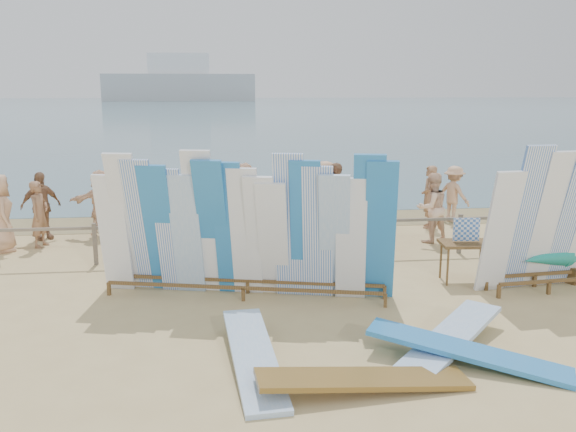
{
  "coord_description": "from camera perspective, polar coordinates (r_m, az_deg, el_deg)",
  "views": [
    {
      "loc": [
        -1.41,
        -9.81,
        3.65
      ],
      "look_at": [
        0.05,
        2.58,
        1.04
      ],
      "focal_mm": 38.0,
      "sensor_mm": 36.0,
      "label": 1
    }
  ],
  "objects": [
    {
      "name": "flat_board_a",
      "position": [
        8.43,
        -3.25,
        -13.89
      ],
      "size": [
        0.77,
        2.73,
        0.31
      ],
      "primitive_type": "cube",
      "rotation": [
        0.09,
        0.0,
        0.08
      ],
      "color": "#8AB2DE",
      "rests_on": "ground"
    },
    {
      "name": "side_surfboard_rack",
      "position": [
        11.96,
        23.05,
        -0.84
      ],
      "size": [
        2.4,
        0.93,
        2.73
      ],
      "rotation": [
        0.0,
        0.0,
        0.09
      ],
      "color": "brown",
      "rests_on": "ground"
    },
    {
      "name": "wet_sand_strip",
      "position": [
        17.46,
        -1.91,
        -0.28
      ],
      "size": [
        40.0,
        2.6,
        0.01
      ],
      "primitive_type": "cube",
      "color": "olive",
      "rests_on": "ground"
    },
    {
      "name": "beachgoer_0",
      "position": [
        15.28,
        -25.32,
        0.23
      ],
      "size": [
        0.78,
        0.96,
        1.78
      ],
      "primitive_type": "imported",
      "rotation": [
        0.0,
        0.0,
        2.07
      ],
      "color": "tan",
      "rests_on": "ground"
    },
    {
      "name": "flat_board_b",
      "position": [
        9.19,
        14.71,
        -12.02
      ],
      "size": [
        2.3,
        2.31,
        0.32
      ],
      "primitive_type": "cube",
      "rotation": [
        0.09,
        0.0,
        -0.78
      ],
      "color": "#8AB2DE",
      "rests_on": "ground"
    },
    {
      "name": "beachgoer_extra_1",
      "position": [
        16.13,
        -22.12,
        0.88
      ],
      "size": [
        1.04,
        0.94,
        1.68
      ],
      "primitive_type": "imported",
      "rotation": [
        0.0,
        0.0,
        0.65
      ],
      "color": "#8C6042",
      "rests_on": "ground"
    },
    {
      "name": "stroller",
      "position": [
        14.7,
        4.05,
        -0.69
      ],
      "size": [
        0.64,
        0.9,
        1.19
      ],
      "rotation": [
        0.0,
        0.0,
        -0.05
      ],
      "color": "red",
      "rests_on": "ground"
    },
    {
      "name": "beachgoer_9",
      "position": [
        17.58,
        15.25,
        2.0
      ],
      "size": [
        0.86,
        1.09,
        1.57
      ],
      "primitive_type": "imported",
      "rotation": [
        0.0,
        0.0,
        2.09
      ],
      "color": "tan",
      "rests_on": "ground"
    },
    {
      "name": "beachgoer_4",
      "position": [
        15.42,
        4.42,
        1.58
      ],
      "size": [
        1.14,
        1.04,
        1.85
      ],
      "primitive_type": "imported",
      "rotation": [
        0.0,
        0.0,
        0.68
      ],
      "color": "#8C6042",
      "rests_on": "ground"
    },
    {
      "name": "flat_board_d",
      "position": [
        8.84,
        16.34,
        -13.11
      ],
      "size": [
        2.61,
        1.83,
        0.36
      ],
      "primitive_type": "cube",
      "rotation": [
        0.11,
        0.0,
        1.05
      ],
      "color": "#2676C0",
      "rests_on": "ground"
    },
    {
      "name": "beachgoer_7",
      "position": [
        16.66,
        13.04,
        1.76
      ],
      "size": [
        0.51,
        0.68,
        1.67
      ],
      "primitive_type": "imported",
      "rotation": [
        0.0,
        0.0,
        4.4
      ],
      "color": "#8C6042",
      "rests_on": "ground"
    },
    {
      "name": "main_surfboard_rack",
      "position": [
        10.69,
        -4.03,
        -1.53
      ],
      "size": [
        5.27,
        1.95,
        2.66
      ],
      "rotation": [
        0.0,
        0.0,
        -0.24
      ],
      "color": "brown",
      "rests_on": "ground"
    },
    {
      "name": "beachgoer_11",
      "position": [
        16.09,
        -17.08,
        1.22
      ],
      "size": [
        1.61,
        0.69,
        1.68
      ],
      "primitive_type": "imported",
      "rotation": [
        0.0,
        0.0,
        3.26
      ],
      "color": "beige",
      "rests_on": "ground"
    },
    {
      "name": "ocean",
      "position": [
        137.87,
        -6.2,
        10.22
      ],
      "size": [
        320.0,
        240.0,
        0.02
      ],
      "primitive_type": "cube",
      "color": "#406573",
      "rests_on": "ground"
    },
    {
      "name": "beachgoer_2",
      "position": [
        13.71,
        -8.79,
        -0.06
      ],
      "size": [
        0.88,
        0.88,
        1.73
      ],
      "primitive_type": "imported",
      "rotation": [
        0.0,
        0.0,
        5.5
      ],
      "color": "beige",
      "rests_on": "ground"
    },
    {
      "name": "flat_board_c",
      "position": [
        7.9,
        7.14,
        -15.84
      ],
      "size": [
        2.73,
        0.73,
        0.29
      ],
      "primitive_type": "cube",
      "rotation": [
        0.08,
        0.0,
        1.63
      ],
      "color": "brown",
      "rests_on": "ground"
    },
    {
      "name": "vendor_table",
      "position": [
        12.22,
        16.18,
        -4.03
      ],
      "size": [
        1.0,
        0.75,
        1.26
      ],
      "rotation": [
        0.0,
        0.0,
        -0.1
      ],
      "color": "brown",
      "rests_on": "ground"
    },
    {
      "name": "beach_chair_right",
      "position": [
        14.46,
        -0.92,
        -1.87
      ],
      "size": [
        0.72,
        0.72,
        0.8
      ],
      "rotation": [
        0.0,
        0.0,
        0.66
      ],
      "color": "red",
      "rests_on": "ground"
    },
    {
      "name": "beachgoer_6",
      "position": [
        15.7,
        3.53,
        1.79
      ],
      "size": [
        0.77,
        1.01,
        1.86
      ],
      "primitive_type": "imported",
      "rotation": [
        0.0,
        0.0,
        4.29
      ],
      "color": "tan",
      "rests_on": "ground"
    },
    {
      "name": "distant_ship",
      "position": [
        190.12,
        -10.11,
        12.13
      ],
      "size": [
        45.0,
        8.0,
        14.0
      ],
      "color": "#999EA3",
      "rests_on": "ocean"
    },
    {
      "name": "beachgoer_1",
      "position": [
        15.39,
        -22.24,
        0.16
      ],
      "size": [
        0.46,
        0.64,
        1.56
      ],
      "primitive_type": "imported",
      "rotation": [
        0.0,
        0.0,
        1.28
      ],
      "color": "#8C6042",
      "rests_on": "ground"
    },
    {
      "name": "fence",
      "position": [
        13.24,
        -0.41,
        -1.39
      ],
      "size": [
        12.08,
        0.08,
        0.9
      ],
      "color": "#796C5B",
      "rests_on": "ground"
    },
    {
      "name": "beachgoer_10",
      "position": [
        17.38,
        25.32,
        1.37
      ],
      "size": [
        1.03,
        0.53,
        1.69
      ],
      "primitive_type": "imported",
      "rotation": [
        0.0,
        0.0,
        6.17
      ],
      "color": "#8C6042",
      "rests_on": "ground"
    },
    {
      "name": "beach_chair_left",
      "position": [
        13.85,
        1.06,
        -2.29
      ],
      "size": [
        0.72,
        0.74,
        0.96
      ],
      "rotation": [
        0.0,
        0.0,
        -0.2
      ],
      "color": "red",
      "rests_on": "ground"
    },
    {
      "name": "beachgoer_8",
      "position": [
        15.07,
        13.31,
        0.76
      ],
      "size": [
        0.9,
        0.62,
        1.69
      ],
      "primitive_type": "imported",
      "rotation": [
        0.0,
        0.0,
        3.44
      ],
      "color": "beige",
      "rests_on": "ground"
    },
    {
      "name": "beachgoer_3",
      "position": [
        16.6,
        -7.61,
        2.0
      ],
      "size": [
        0.64,
        1.17,
        1.71
      ],
      "primitive_type": "imported",
      "rotation": [
        0.0,
        0.0,
        4.88
      ],
      "color": "tan",
      "rests_on": "ground"
    },
    {
      "name": "ground",
      "position": [
        10.57,
        1.4,
        -8.43
      ],
      "size": [
        160.0,
        160.0,
        0.0
      ],
      "primitive_type": "plane",
      "color": "tan",
      "rests_on": "ground"
    },
    {
      "name": "beachgoer_5",
      "position": [
        16.0,
        -4.14,
        1.84
      ],
      "size": [
        0.88,
        1.73,
        1.79
      ],
      "primitive_type": "imported",
      "rotation": [
        0.0,
        0.0,
        4.5
      ],
      "color": "beige",
      "rests_on": "ground"
    }
  ]
}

